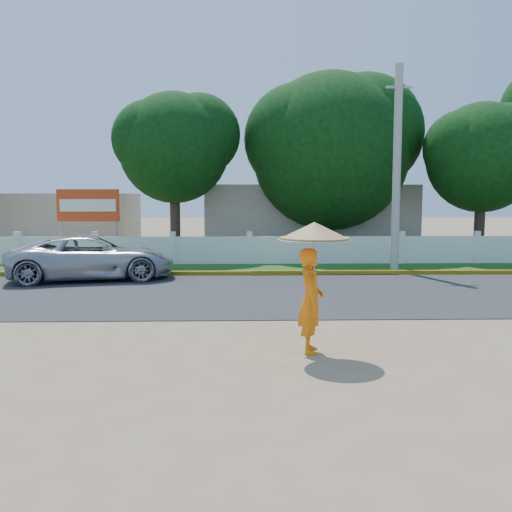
% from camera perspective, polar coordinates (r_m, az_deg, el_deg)
% --- Properties ---
extents(ground, '(120.00, 120.00, 0.00)m').
position_cam_1_polar(ground, '(11.34, 0.28, -7.61)').
color(ground, '#9E8460').
rests_on(ground, ground).
extents(road, '(60.00, 7.00, 0.02)m').
position_cam_1_polar(road, '(15.75, -0.25, -3.72)').
color(road, '#38383A').
rests_on(road, ground).
extents(grass_verge, '(60.00, 3.50, 0.03)m').
position_cam_1_polar(grass_verge, '(20.94, -0.58, -1.28)').
color(grass_verge, '#2D601E').
rests_on(grass_verge, ground).
extents(curb, '(40.00, 0.18, 0.16)m').
position_cam_1_polar(curb, '(19.25, -0.49, -1.73)').
color(curb, yellow).
rests_on(curb, ground).
extents(fence, '(40.00, 0.10, 1.10)m').
position_cam_1_polar(fence, '(22.32, -0.65, 0.56)').
color(fence, silver).
rests_on(fence, ground).
extents(building_near, '(10.00, 6.00, 3.20)m').
position_cam_1_polar(building_near, '(29.23, 5.04, 3.89)').
color(building_near, '#B7AD99').
rests_on(building_near, ground).
extents(building_far, '(8.00, 5.00, 2.80)m').
position_cam_1_polar(building_far, '(31.55, -19.40, 3.36)').
color(building_far, '#B7AD99').
rests_on(building_far, ground).
extents(utility_pole, '(0.28, 0.28, 7.22)m').
position_cam_1_polar(utility_pole, '(20.77, 13.90, 8.42)').
color(utility_pole, '#9A9A97').
rests_on(utility_pole, ground).
extents(vehicle, '(5.55, 3.48, 1.43)m').
position_cam_1_polar(vehicle, '(18.92, -16.07, -0.16)').
color(vehicle, '#ACADB4').
rests_on(vehicle, ground).
extents(monk_with_parasol, '(1.23, 1.23, 2.24)m').
position_cam_1_polar(monk_with_parasol, '(9.69, 5.66, -1.20)').
color(monk_with_parasol, orange).
rests_on(monk_with_parasol, ground).
extents(billboard, '(2.50, 0.13, 2.95)m').
position_cam_1_polar(billboard, '(24.12, -16.43, 4.51)').
color(billboard, gray).
rests_on(billboard, ground).
extents(tree_row, '(35.77, 7.84, 9.20)m').
position_cam_1_polar(tree_row, '(26.12, 9.41, 10.80)').
color(tree_row, '#473828').
rests_on(tree_row, ground).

